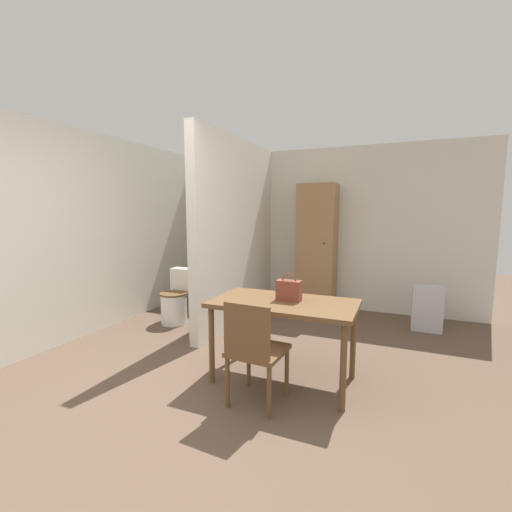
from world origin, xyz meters
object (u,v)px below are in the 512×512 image
space_heater (427,308)px  toilet (177,300)px  dining_table (284,310)px  handbag (289,290)px  wooden_chair (254,348)px  wooden_cabinet (317,248)px

space_heater → toilet: bearing=-163.0°
dining_table → handbag: size_ratio=5.10×
dining_table → toilet: dining_table is taller
wooden_chair → toilet: 2.34m
dining_table → toilet: size_ratio=1.74×
handbag → space_heater: 2.37m
wooden_chair → wooden_cabinet: (-0.17, 2.84, 0.50)m
wooden_cabinet → space_heater: 1.72m
wooden_chair → wooden_cabinet: 2.89m
wooden_chair → toilet: size_ratio=1.17×
wooden_chair → handbag: 0.64m
dining_table → wooden_cabinet: size_ratio=0.65×
dining_table → space_heater: 2.38m
wooden_chair → wooden_cabinet: bearing=96.9°
wooden_chair → space_heater: size_ratio=1.46×
handbag → space_heater: handbag is taller
wooden_chair → dining_table: bearing=83.9°
wooden_chair → space_heater: wooden_chair is taller
wooden_cabinet → space_heater: bearing=-14.1°
handbag → toilet: bearing=153.1°
handbag → space_heater: bearing=57.2°
handbag → dining_table: bearing=-137.2°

